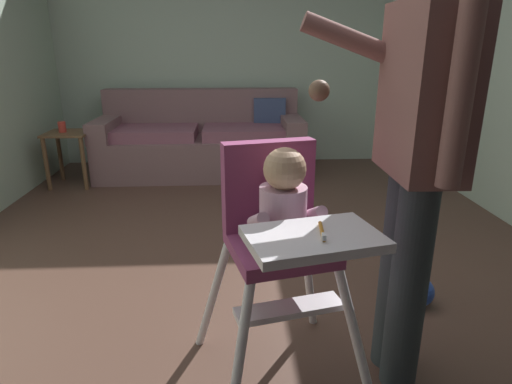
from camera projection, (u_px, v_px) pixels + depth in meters
ground at (251, 291)px, 2.49m from camera, size 5.61×7.29×0.10m
wall_far at (239, 49)px, 4.80m from camera, size 4.81×0.06×2.54m
couch at (202, 142)px, 4.58m from camera, size 2.10×0.86×0.86m
high_chair at (281, 223)px, 1.58m from camera, size 0.72×0.82×0.96m
adult_standing at (416, 157)px, 1.52m from camera, size 0.51×0.50×1.61m
toy_ball at (419, 292)px, 2.24m from camera, size 0.16×0.16×0.16m
side_table at (70, 147)px, 4.14m from camera, size 0.40×0.40×0.52m
sippy_cup at (62, 127)px, 4.08m from camera, size 0.07×0.07×0.10m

